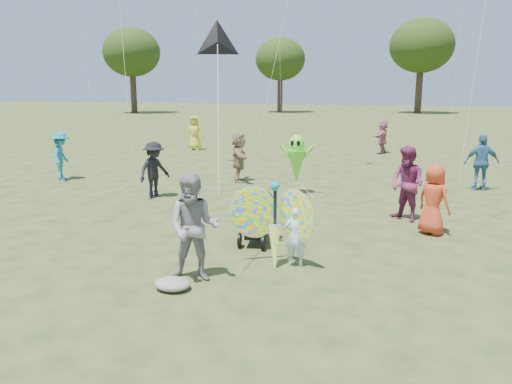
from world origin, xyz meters
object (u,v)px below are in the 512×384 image
jogging_stroller (258,213)px  alien_kite (296,161)px  crowd_b (154,170)px  crowd_e (407,184)px  child_girl (296,237)px  crowd_c (482,162)px  crowd_i (61,156)px  crowd_d (239,157)px  crowd_g (195,133)px  crowd_j (382,137)px  adult_man (194,228)px  butterfly_kite (275,224)px  crowd_a (433,200)px

jogging_stroller → alien_kite: size_ratio=0.63×
crowd_b → crowd_e: bearing=-73.6°
jogging_stroller → child_girl: bearing=-55.5°
child_girl → crowd_e: crowd_e is taller
crowd_c → crowd_b: bearing=13.5°
crowd_b → crowd_i: bearing=91.3°
crowd_d → crowd_g: (-5.02, 7.23, 0.03)m
crowd_b → crowd_c: bearing=-46.1°
crowd_e → crowd_j: (-1.52, 12.13, -0.09)m
adult_man → butterfly_kite: 1.50m
crowd_e → crowd_g: 14.89m
crowd_b → jogging_stroller: 5.14m
crowd_a → crowd_j: crowd_j is taller
crowd_c → alien_kite: alien_kite is taller
crowd_g → crowd_e: bearing=-56.9°
butterfly_kite → alien_kite: bearing=100.4°
child_girl → crowd_a: crowd_a is taller
crowd_j → butterfly_kite: size_ratio=0.90×
crowd_d → crowd_b: bearing=132.6°
butterfly_kite → alien_kite: 6.07m
crowd_i → crowd_a: bearing=-127.6°
crowd_d → jogging_stroller: 6.68m
crowd_b → crowd_g: size_ratio=0.94×
alien_kite → crowd_a: bearing=-39.6°
crowd_c → butterfly_kite: size_ratio=0.98×
crowd_i → crowd_g: bearing=-29.2°
jogging_stroller → crowd_a: bearing=17.3°
crowd_e → child_girl: bearing=-76.5°
crowd_d → crowd_a: bearing=-148.2°
child_girl → crowd_c: (3.72, 8.14, 0.32)m
jogging_stroller → alien_kite: 4.91m
child_girl → crowd_d: size_ratio=0.66×
crowd_i → crowd_j: crowd_i is taller
crowd_e → butterfly_kite: 4.36m
butterfly_kite → jogging_stroller: bearing=121.7°
crowd_b → crowd_c: 9.71m
crowd_a → crowd_e: crowd_e is taller
crowd_d → crowd_g: bearing=12.6°
child_girl → alien_kite: size_ratio=0.61×
crowd_d → crowd_c: bearing=-104.6°
adult_man → crowd_b: size_ratio=1.11×
child_girl → crowd_a: size_ratio=0.71×
crowd_j → jogging_stroller: bearing=8.2°
crowd_j → crowd_d: bearing=-11.1°
crowd_e → jogging_stroller: bearing=-97.1°
crowd_e → crowd_a: bearing=-21.4°
crowd_g → alien_kite: size_ratio=0.97×
child_girl → crowd_c: crowd_c is taller
crowd_c → crowd_d: bearing=-3.2°
crowd_e → crowd_i: bearing=-151.1°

